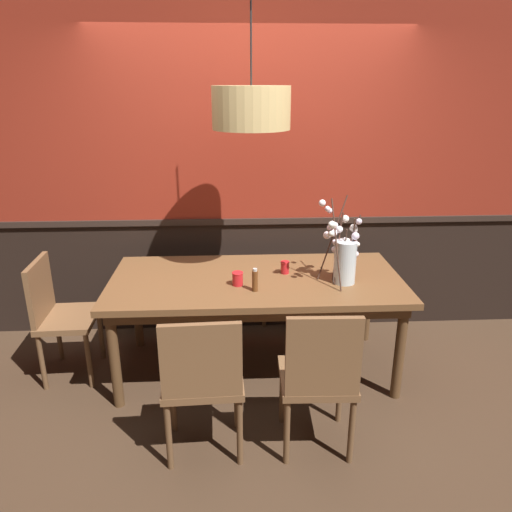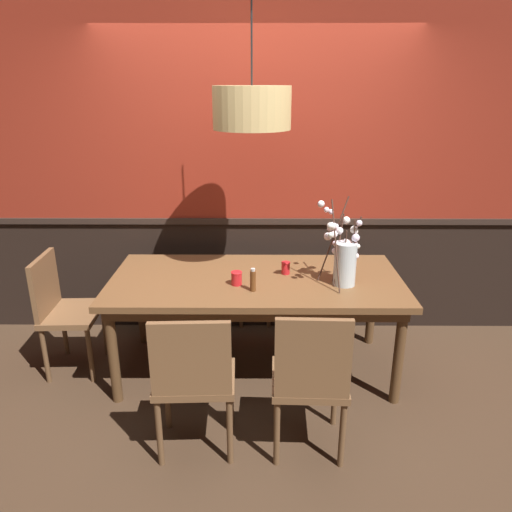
{
  "view_description": "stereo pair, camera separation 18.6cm",
  "coord_description": "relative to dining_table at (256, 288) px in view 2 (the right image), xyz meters",
  "views": [
    {
      "loc": [
        -0.17,
        -3.22,
        2.08
      ],
      "look_at": [
        0.0,
        0.0,
        0.92
      ],
      "focal_mm": 33.83,
      "sensor_mm": 36.0,
      "label": 1
    },
    {
      "loc": [
        0.02,
        -3.22,
        2.08
      ],
      "look_at": [
        0.0,
        0.0,
        0.92
      ],
      "focal_mm": 33.83,
      "sensor_mm": 36.0,
      "label": 2
    }
  ],
  "objects": [
    {
      "name": "chair_far_side_right",
      "position": [
        0.3,
        0.92,
        -0.16
      ],
      "size": [
        0.43,
        0.46,
        0.93
      ],
      "color": "brown",
      "rests_on": "ground"
    },
    {
      "name": "chair_near_side_left",
      "position": [
        -0.35,
        -0.9,
        -0.15
      ],
      "size": [
        0.47,
        0.4,
        0.92
      ],
      "color": "brown",
      "rests_on": "ground"
    },
    {
      "name": "chair_near_side_right",
      "position": [
        0.31,
        -0.9,
        -0.15
      ],
      "size": [
        0.44,
        0.44,
        0.94
      ],
      "color": "brown",
      "rests_on": "ground"
    },
    {
      "name": "candle_holder_nearer_edge",
      "position": [
        0.22,
        0.08,
        0.13
      ],
      "size": [
        0.07,
        0.07,
        0.09
      ],
      "color": "red",
      "rests_on": "dining_table"
    },
    {
      "name": "back_wall",
      "position": [
        0.0,
        0.76,
        0.68
      ],
      "size": [
        5.64,
        0.14,
        2.72
      ],
      "color": "black",
      "rests_on": "ground"
    },
    {
      "name": "ground_plane",
      "position": [
        0.0,
        0.0,
        -0.68
      ],
      "size": [
        24.0,
        24.0,
        0.0
      ],
      "primitive_type": "plane",
      "color": "#422D1E"
    },
    {
      "name": "condiment_bottle",
      "position": [
        -0.02,
        -0.23,
        0.16
      ],
      "size": [
        0.04,
        0.04,
        0.16
      ],
      "color": "brown",
      "rests_on": "dining_table"
    },
    {
      "name": "dining_table",
      "position": [
        0.0,
        0.0,
        0.0
      ],
      "size": [
        2.1,
        0.99,
        0.76
      ],
      "color": "brown",
      "rests_on": "ground"
    },
    {
      "name": "chair_head_west_end",
      "position": [
        -1.44,
        0.01,
        -0.16
      ],
      "size": [
        0.4,
        0.47,
        0.91
      ],
      "color": "brown",
      "rests_on": "ground"
    },
    {
      "name": "candle_holder_nearer_center",
      "position": [
        -0.13,
        -0.13,
        0.13
      ],
      "size": [
        0.08,
        0.08,
        0.1
      ],
      "color": "red",
      "rests_on": "dining_table"
    },
    {
      "name": "pendant_lamp",
      "position": [
        -0.03,
        0.07,
        1.25
      ],
      "size": [
        0.52,
        0.52,
        0.93
      ],
      "color": "tan"
    },
    {
      "name": "chair_far_side_left",
      "position": [
        -0.33,
        0.9,
        -0.16
      ],
      "size": [
        0.45,
        0.43,
        0.91
      ],
      "color": "brown",
      "rests_on": "ground"
    },
    {
      "name": "vase_with_blossoms",
      "position": [
        0.6,
        -0.11,
        0.27
      ],
      "size": [
        0.32,
        0.36,
        0.62
      ],
      "color": "silver",
      "rests_on": "dining_table"
    }
  ]
}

